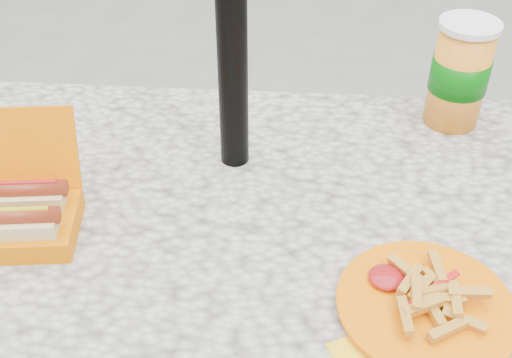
{
  "coord_description": "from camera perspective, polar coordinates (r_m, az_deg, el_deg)",
  "views": [
    {
      "loc": [
        0.11,
        -0.76,
        1.44
      ],
      "look_at": [
        0.05,
        0.04,
        0.8
      ],
      "focal_mm": 45.0,
      "sensor_mm": 36.0,
      "label": 1
    }
  ],
  "objects": [
    {
      "name": "fries_plate",
      "position": [
        0.91,
        14.84,
        -11.16
      ],
      "size": [
        0.26,
        0.36,
        0.05
      ],
      "rotation": [
        0.0,
        0.0,
        0.21
      ],
      "color": "yellow",
      "rests_on": "picnic_table"
    },
    {
      "name": "hotdog_box",
      "position": [
        1.06,
        -21.23,
        -2.89
      ],
      "size": [
        0.23,
        0.21,
        0.16
      ],
      "rotation": [
        0.0,
        0.0,
        0.13
      ],
      "color": "orange",
      "rests_on": "picnic_table"
    },
    {
      "name": "soda_cup",
      "position": [
        1.26,
        17.65,
        8.92
      ],
      "size": [
        0.11,
        0.11,
        0.21
      ],
      "rotation": [
        0.0,
        0.0,
        0.05
      ],
      "color": "orange",
      "rests_on": "picnic_table"
    },
    {
      "name": "picnic_table",
      "position": [
        1.11,
        -2.58,
        -7.65
      ],
      "size": [
        1.2,
        0.8,
        0.75
      ],
      "color": "beige",
      "rests_on": "ground"
    }
  ]
}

